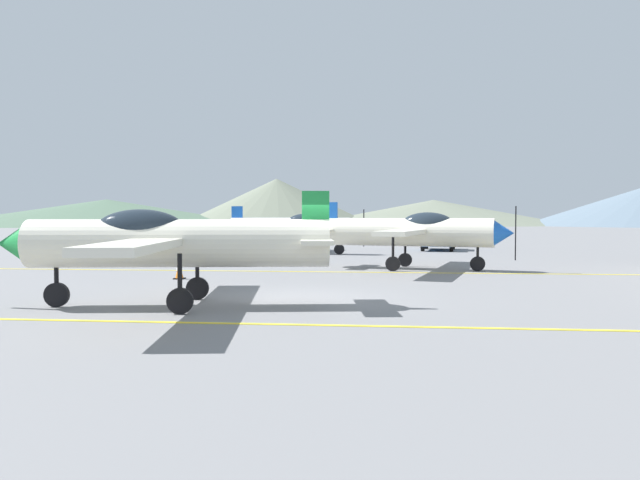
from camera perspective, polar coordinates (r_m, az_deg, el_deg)
name	(u,v)px	position (r m, az deg, el deg)	size (l,w,h in m)	color
ground_plane	(305,300)	(15.75, -1.46, -5.81)	(400.00, 400.00, 0.00)	slate
apron_line_near	(283,324)	(12.28, -3.58, -8.09)	(80.00, 0.16, 0.01)	yellow
apron_line_far	(331,272)	(23.71, 1.02, -3.08)	(80.00, 0.16, 0.01)	yellow
airplane_near	(167,241)	(15.02, -14.46, -0.14)	(8.30, 9.51, 2.84)	silver
airplane_mid	(412,231)	(25.17, 8.81, 0.85)	(8.32, 9.44, 2.84)	silver
airplane_far	(295,227)	(35.30, -2.42, 1.27)	(8.29, 9.51, 2.84)	silver
car_sedan	(438,237)	(39.86, 11.30, 0.25)	(2.54, 4.53, 1.62)	#3372BF
traffic_cone_front	(179,271)	(21.61, -13.35, -2.90)	(0.36, 0.36, 0.59)	black
hill_left	(107,212)	(167.16, -19.76, 2.53)	(84.32, 84.32, 6.78)	#4C6651
hill_centerleft	(277,202)	(163.41, -4.18, 3.68)	(53.14, 53.14, 12.58)	slate
hill_centerright	(434,212)	(168.80, 10.84, 2.64)	(73.55, 73.55, 6.88)	slate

